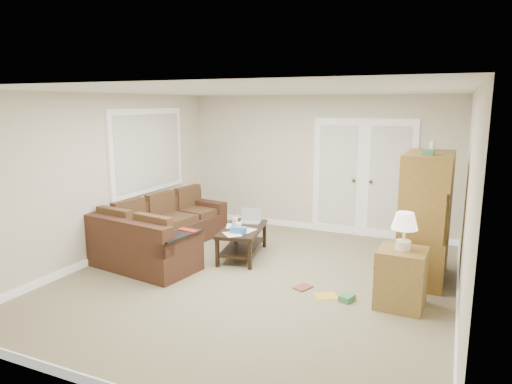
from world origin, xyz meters
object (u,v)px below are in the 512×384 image
at_px(sectional_sofa, 159,235).
at_px(side_cabinet, 401,273).
at_px(tv_armoire, 425,216).
at_px(coffee_table, 243,240).

xyz_separation_m(sectional_sofa, side_cabinet, (3.74, -0.44, 0.10)).
bearing_deg(tv_armoire, side_cabinet, -97.49).
xyz_separation_m(sectional_sofa, tv_armoire, (3.89, 0.58, 0.57)).
relative_size(sectional_sofa, side_cabinet, 2.40).
bearing_deg(side_cabinet, tv_armoire, 84.10).
distance_m(coffee_table, side_cabinet, 2.61).
distance_m(sectional_sofa, tv_armoire, 3.98).
height_order(sectional_sofa, coffee_table, coffee_table).
xyz_separation_m(coffee_table, tv_armoire, (2.62, 0.17, 0.62)).
distance_m(sectional_sofa, side_cabinet, 3.76).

